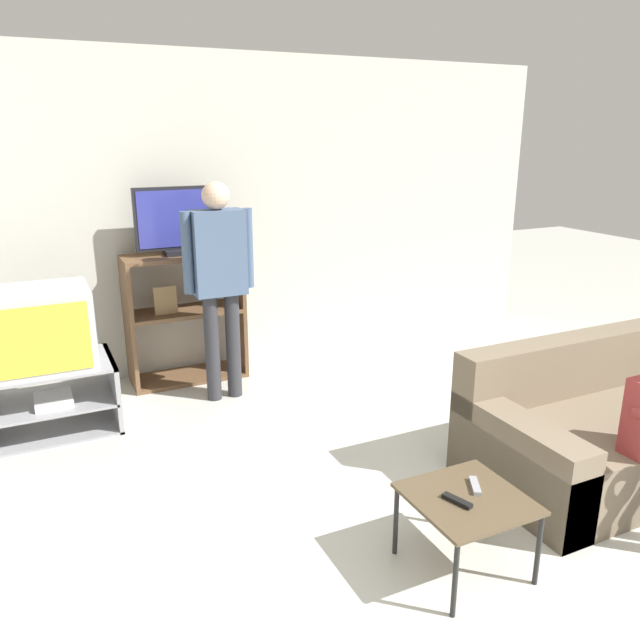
{
  "coord_description": "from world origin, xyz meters",
  "views": [
    {
      "loc": [
        -1.52,
        -0.93,
        1.99
      ],
      "look_at": [
        0.02,
        2.29,
        0.9
      ],
      "focal_mm": 35.0,
      "sensor_mm": 36.0,
      "label": 1
    }
  ],
  "objects_px": {
    "remote_control_black": "(457,501)",
    "snack_table": "(467,504)",
    "television_main": "(42,328)",
    "remote_control_white": "(475,486)",
    "television_flat": "(177,222)",
    "person_standing_adult": "(219,271)",
    "couch": "(612,429)",
    "tv_stand": "(53,398)",
    "media_shelf": "(185,316)"
  },
  "relations": [
    {
      "from": "television_flat",
      "to": "remote_control_black",
      "type": "relative_size",
      "value": 4.52
    },
    {
      "from": "television_flat",
      "to": "remote_control_white",
      "type": "relative_size",
      "value": 4.52
    },
    {
      "from": "remote_control_black",
      "to": "snack_table",
      "type": "bearing_deg",
      "value": -5.9
    },
    {
      "from": "person_standing_adult",
      "to": "television_flat",
      "type": "bearing_deg",
      "value": 109.09
    },
    {
      "from": "media_shelf",
      "to": "person_standing_adult",
      "type": "distance_m",
      "value": 0.7
    },
    {
      "from": "television_main",
      "to": "person_standing_adult",
      "type": "distance_m",
      "value": 1.26
    },
    {
      "from": "tv_stand",
      "to": "couch",
      "type": "xyz_separation_m",
      "value": [
        3.02,
        -2.02,
        0.03
      ]
    },
    {
      "from": "tv_stand",
      "to": "snack_table",
      "type": "xyz_separation_m",
      "value": [
        1.64,
        -2.38,
        0.11
      ]
    },
    {
      "from": "remote_control_white",
      "to": "couch",
      "type": "distance_m",
      "value": 1.35
    },
    {
      "from": "remote_control_black",
      "to": "person_standing_adult",
      "type": "relative_size",
      "value": 0.09
    },
    {
      "from": "remote_control_black",
      "to": "remote_control_white",
      "type": "distance_m",
      "value": 0.16
    },
    {
      "from": "television_main",
      "to": "snack_table",
      "type": "height_order",
      "value": "television_main"
    },
    {
      "from": "media_shelf",
      "to": "person_standing_adult",
      "type": "xyz_separation_m",
      "value": [
        0.16,
        -0.5,
        0.46
      ]
    },
    {
      "from": "tv_stand",
      "to": "remote_control_white",
      "type": "relative_size",
      "value": 5.74
    },
    {
      "from": "snack_table",
      "to": "media_shelf",
      "type": "bearing_deg",
      "value": 101.19
    },
    {
      "from": "media_shelf",
      "to": "television_flat",
      "type": "bearing_deg",
      "value": -180.0
    },
    {
      "from": "remote_control_black",
      "to": "television_flat",
      "type": "bearing_deg",
      "value": 81.32
    },
    {
      "from": "tv_stand",
      "to": "couch",
      "type": "height_order",
      "value": "couch"
    },
    {
      "from": "remote_control_white",
      "to": "couch",
      "type": "xyz_separation_m",
      "value": [
        1.3,
        0.32,
        -0.13
      ]
    },
    {
      "from": "television_main",
      "to": "remote_control_white",
      "type": "distance_m",
      "value": 2.92
    },
    {
      "from": "television_main",
      "to": "television_flat",
      "type": "relative_size",
      "value": 0.97
    },
    {
      "from": "media_shelf",
      "to": "remote_control_black",
      "type": "xyz_separation_m",
      "value": [
        0.5,
        -2.92,
        -0.14
      ]
    },
    {
      "from": "television_flat",
      "to": "tv_stand",
      "type": "bearing_deg",
      "value": -153.45
    },
    {
      "from": "couch",
      "to": "television_flat",
      "type": "bearing_deg",
      "value": 127.83
    },
    {
      "from": "couch",
      "to": "person_standing_adult",
      "type": "bearing_deg",
      "value": 131.42
    },
    {
      "from": "television_main",
      "to": "television_flat",
      "type": "distance_m",
      "value": 1.31
    },
    {
      "from": "television_flat",
      "to": "remote_control_white",
      "type": "distance_m",
      "value": 3.07
    },
    {
      "from": "media_shelf",
      "to": "couch",
      "type": "bearing_deg",
      "value": -52.4
    },
    {
      "from": "television_main",
      "to": "person_standing_adult",
      "type": "xyz_separation_m",
      "value": [
        1.23,
        0.03,
        0.26
      ]
    },
    {
      "from": "media_shelf",
      "to": "remote_control_black",
      "type": "height_order",
      "value": "media_shelf"
    },
    {
      "from": "television_flat",
      "to": "snack_table",
      "type": "xyz_separation_m",
      "value": [
        0.59,
        -2.9,
        -0.96
      ]
    },
    {
      "from": "snack_table",
      "to": "remote_control_white",
      "type": "xyz_separation_m",
      "value": [
        0.08,
        0.05,
        0.05
      ]
    },
    {
      "from": "television_flat",
      "to": "remote_control_black",
      "type": "bearing_deg",
      "value": -79.94
    },
    {
      "from": "couch",
      "to": "television_main",
      "type": "bearing_deg",
      "value": 146.41
    },
    {
      "from": "television_flat",
      "to": "person_standing_adult",
      "type": "distance_m",
      "value": 0.61
    },
    {
      "from": "tv_stand",
      "to": "television_flat",
      "type": "height_order",
      "value": "television_flat"
    },
    {
      "from": "remote_control_white",
      "to": "media_shelf",
      "type": "bearing_deg",
      "value": 132.04
    },
    {
      "from": "couch",
      "to": "remote_control_white",
      "type": "bearing_deg",
      "value": -166.38
    },
    {
      "from": "television_main",
      "to": "television_flat",
      "type": "height_order",
      "value": "television_flat"
    },
    {
      "from": "television_flat",
      "to": "television_main",
      "type": "bearing_deg",
      "value": -153.51
    },
    {
      "from": "snack_table",
      "to": "remote_control_black",
      "type": "bearing_deg",
      "value": -167.16
    },
    {
      "from": "snack_table",
      "to": "television_flat",
      "type": "bearing_deg",
      "value": 101.5
    },
    {
      "from": "television_main",
      "to": "snack_table",
      "type": "relative_size",
      "value": 1.24
    },
    {
      "from": "couch",
      "to": "remote_control_black",
      "type": "bearing_deg",
      "value": -165.4
    },
    {
      "from": "television_main",
      "to": "snack_table",
      "type": "distance_m",
      "value": 2.92
    },
    {
      "from": "remote_control_black",
      "to": "couch",
      "type": "bearing_deg",
      "value": -4.14
    },
    {
      "from": "tv_stand",
      "to": "person_standing_adult",
      "type": "bearing_deg",
      "value": 1.01
    },
    {
      "from": "television_flat",
      "to": "person_standing_adult",
      "type": "xyz_separation_m",
      "value": [
        0.17,
        -0.5,
        -0.3
      ]
    },
    {
      "from": "television_main",
      "to": "media_shelf",
      "type": "relative_size",
      "value": 0.6
    },
    {
      "from": "snack_table",
      "to": "person_standing_adult",
      "type": "relative_size",
      "value": 0.31
    }
  ]
}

